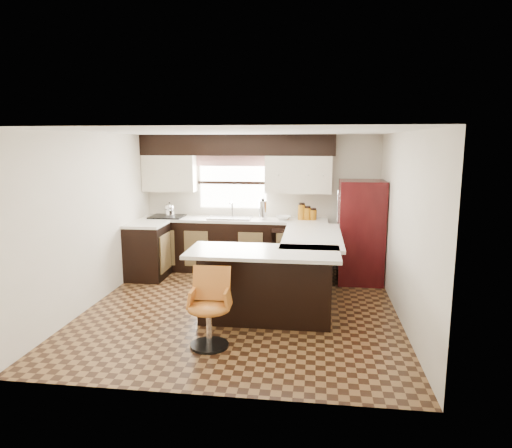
# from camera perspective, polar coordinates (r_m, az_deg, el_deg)

# --- Properties ---
(floor) EXTENTS (4.40, 4.40, 0.00)m
(floor) POSITION_cam_1_polar(r_m,az_deg,el_deg) (6.40, -1.85, -10.56)
(floor) COLOR #49301A
(floor) RESTS_ON ground
(ceiling) EXTENTS (4.40, 4.40, 0.00)m
(ceiling) POSITION_cam_1_polar(r_m,az_deg,el_deg) (5.99, -1.99, 11.46)
(ceiling) COLOR silver
(ceiling) RESTS_ON wall_back
(wall_back) EXTENTS (4.40, 0.00, 4.40)m
(wall_back) POSITION_cam_1_polar(r_m,az_deg,el_deg) (8.24, 0.58, 2.73)
(wall_back) COLOR beige
(wall_back) RESTS_ON floor
(wall_front) EXTENTS (4.40, 0.00, 4.40)m
(wall_front) POSITION_cam_1_polar(r_m,az_deg,el_deg) (3.98, -7.11, -5.41)
(wall_front) COLOR beige
(wall_front) RESTS_ON floor
(wall_left) EXTENTS (0.00, 4.40, 4.40)m
(wall_left) POSITION_cam_1_polar(r_m,az_deg,el_deg) (6.75, -19.80, 0.48)
(wall_left) COLOR beige
(wall_left) RESTS_ON floor
(wall_right) EXTENTS (0.00, 4.40, 4.40)m
(wall_right) POSITION_cam_1_polar(r_m,az_deg,el_deg) (6.11, 17.92, -0.37)
(wall_right) COLOR beige
(wall_right) RESTS_ON floor
(base_cab_back) EXTENTS (3.30, 0.60, 0.90)m
(base_cab_back) POSITION_cam_1_polar(r_m,az_deg,el_deg) (8.14, -2.83, -2.73)
(base_cab_back) COLOR black
(base_cab_back) RESTS_ON floor
(base_cab_left) EXTENTS (0.60, 0.70, 0.90)m
(base_cab_left) POSITION_cam_1_polar(r_m,az_deg,el_deg) (7.89, -13.40, -3.42)
(base_cab_left) COLOR black
(base_cab_left) RESTS_ON floor
(counter_back) EXTENTS (3.30, 0.60, 0.04)m
(counter_back) POSITION_cam_1_polar(r_m,az_deg,el_deg) (8.05, -2.86, 0.55)
(counter_back) COLOR silver
(counter_back) RESTS_ON base_cab_back
(counter_left) EXTENTS (0.60, 0.70, 0.04)m
(counter_left) POSITION_cam_1_polar(r_m,az_deg,el_deg) (7.80, -13.54, -0.04)
(counter_left) COLOR silver
(counter_left) RESTS_ON base_cab_left
(soffit) EXTENTS (3.40, 0.35, 0.36)m
(soffit) POSITION_cam_1_polar(r_m,az_deg,el_deg) (8.05, -2.43, 9.83)
(soffit) COLOR black
(soffit) RESTS_ON wall_back
(upper_cab_left) EXTENTS (0.94, 0.35, 0.64)m
(upper_cab_left) POSITION_cam_1_polar(r_m,az_deg,el_deg) (8.37, -10.71, 6.25)
(upper_cab_left) COLOR beige
(upper_cab_left) RESTS_ON wall_back
(upper_cab_right) EXTENTS (1.14, 0.35, 0.64)m
(upper_cab_right) POSITION_cam_1_polar(r_m,az_deg,el_deg) (7.96, 5.33, 6.19)
(upper_cab_right) COLOR beige
(upper_cab_right) RESTS_ON wall_back
(window_pane) EXTENTS (1.20, 0.02, 0.90)m
(window_pane) POSITION_cam_1_polar(r_m,az_deg,el_deg) (8.25, -2.89, 5.18)
(window_pane) COLOR white
(window_pane) RESTS_ON wall_back
(valance) EXTENTS (1.30, 0.06, 0.18)m
(valance) POSITION_cam_1_polar(r_m,az_deg,el_deg) (8.19, -2.97, 7.87)
(valance) COLOR #D19B93
(valance) RESTS_ON wall_back
(sink) EXTENTS (0.75, 0.45, 0.03)m
(sink) POSITION_cam_1_polar(r_m,az_deg,el_deg) (8.03, -3.24, 0.80)
(sink) COLOR #B2B2B7
(sink) RESTS_ON counter_back
(dishwasher) EXTENTS (0.58, 0.03, 0.78)m
(dishwasher) POSITION_cam_1_polar(r_m,az_deg,el_deg) (7.75, 4.09, -3.55)
(dishwasher) COLOR black
(dishwasher) RESTS_ON floor
(cooktop) EXTENTS (0.58, 0.50, 0.02)m
(cooktop) POSITION_cam_1_polar(r_m,az_deg,el_deg) (8.32, -11.04, 0.93)
(cooktop) COLOR black
(cooktop) RESTS_ON counter_back
(peninsula_long) EXTENTS (0.60, 1.95, 0.90)m
(peninsula_long) POSITION_cam_1_polar(r_m,az_deg,el_deg) (6.78, 6.55, -5.43)
(peninsula_long) COLOR black
(peninsula_long) RESTS_ON floor
(peninsula_return) EXTENTS (1.65, 0.60, 0.90)m
(peninsula_return) POSITION_cam_1_polar(r_m,az_deg,el_deg) (5.88, 1.21, -7.82)
(peninsula_return) COLOR black
(peninsula_return) RESTS_ON floor
(counter_pen_long) EXTENTS (0.84, 1.95, 0.04)m
(counter_pen_long) POSITION_cam_1_polar(r_m,az_deg,el_deg) (6.67, 7.06, -1.53)
(counter_pen_long) COLOR silver
(counter_pen_long) RESTS_ON peninsula_long
(counter_pen_return) EXTENTS (1.89, 0.84, 0.04)m
(counter_pen_return) POSITION_cam_1_polar(r_m,az_deg,el_deg) (5.66, 0.92, -3.54)
(counter_pen_return) COLOR silver
(counter_pen_return) RESTS_ON peninsula_return
(refrigerator) EXTENTS (0.72, 0.69, 1.67)m
(refrigerator) POSITION_cam_1_polar(r_m,az_deg,el_deg) (7.59, 12.95, -0.96)
(refrigerator) COLOR #35080B
(refrigerator) RESTS_ON floor
(bar_chair) EXTENTS (0.49, 0.49, 0.89)m
(bar_chair) POSITION_cam_1_polar(r_m,az_deg,el_deg) (5.17, -5.91, -10.52)
(bar_chair) COLOR #B46623
(bar_chair) RESTS_ON floor
(kettle) EXTENTS (0.18, 0.18, 0.25)m
(kettle) POSITION_cam_1_polar(r_m,az_deg,el_deg) (8.29, -10.75, 1.85)
(kettle) COLOR silver
(kettle) RESTS_ON cooktop
(percolator) EXTENTS (0.14, 0.14, 0.32)m
(percolator) POSITION_cam_1_polar(r_m,az_deg,el_deg) (7.94, 0.86, 1.78)
(percolator) COLOR silver
(percolator) RESTS_ON counter_back
(mixing_bowl) EXTENTS (0.27, 0.27, 0.06)m
(mixing_bowl) POSITION_cam_1_polar(r_m,az_deg,el_deg) (7.93, 3.43, 0.80)
(mixing_bowl) COLOR white
(mixing_bowl) RESTS_ON counter_back
(canister_large) EXTENTS (0.13, 0.13, 0.26)m
(canister_large) POSITION_cam_1_polar(r_m,az_deg,el_deg) (7.92, 5.71, 1.48)
(canister_large) COLOR #A0620F
(canister_large) RESTS_ON counter_back
(canister_med) EXTENTS (0.13, 0.13, 0.21)m
(canister_med) POSITION_cam_1_polar(r_m,az_deg,el_deg) (7.92, 6.41, 1.27)
(canister_med) COLOR #A0620F
(canister_med) RESTS_ON counter_back
(canister_small) EXTENTS (0.13, 0.13, 0.18)m
(canister_small) POSITION_cam_1_polar(r_m,az_deg,el_deg) (7.92, 7.14, 1.13)
(canister_small) COLOR #A0620F
(canister_small) RESTS_ON counter_back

